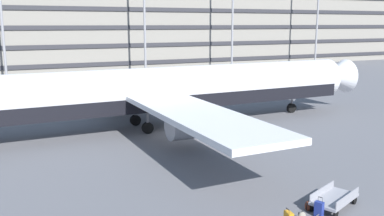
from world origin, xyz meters
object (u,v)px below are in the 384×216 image
airliner (153,92)px  backpack_black (308,206)px  suitcase_scuffed (319,209)px  baggage_cart (334,199)px

airliner → backpack_black: size_ratio=77.77×
airliner → suitcase_scuffed: size_ratio=45.79×
airliner → baggage_cart: 18.48m
airliner → suitcase_scuffed: airliner is taller
suitcase_scuffed → baggage_cart: 1.42m
baggage_cart → backpack_black: bearing=171.2°
baggage_cart → airliner: bearing=97.7°
airliner → baggage_cart: size_ratio=12.74×
suitcase_scuffed → backpack_black: suitcase_scuffed is taller
airliner → backpack_black: airliner is taller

